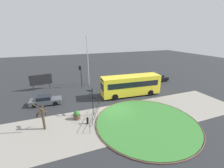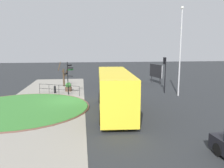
{
  "view_description": "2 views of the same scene",
  "coord_description": "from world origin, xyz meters",
  "px_view_note": "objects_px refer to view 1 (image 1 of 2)",
  "views": [
    {
      "loc": [
        -6.94,
        -16.44,
        9.73
      ],
      "look_at": [
        0.78,
        3.67,
        2.46
      ],
      "focal_mm": 24.0,
      "sensor_mm": 36.0,
      "label": 1
    },
    {
      "loc": [
        21.64,
        1.39,
        5.2
      ],
      "look_at": [
        0.16,
        4.31,
        1.66
      ],
      "focal_mm": 35.58,
      "sensor_mm": 36.0,
      "label": 2
    }
  ],
  "objects_px": {
    "car_trailing": "(159,78)",
    "lamppost_tall": "(88,60)",
    "traffic_light_near": "(80,72)",
    "bollard_foreground": "(87,120)",
    "bus_yellow": "(131,85)",
    "car_near_lane": "(45,100)",
    "billboard_left": "(41,80)",
    "planter_near_signpost": "(77,115)",
    "street_tree_bare": "(43,117)",
    "signpost_directional": "(92,99)"
  },
  "relations": [
    {
      "from": "car_trailing",
      "to": "lamppost_tall",
      "type": "height_order",
      "value": "lamppost_tall"
    },
    {
      "from": "car_trailing",
      "to": "traffic_light_near",
      "type": "distance_m",
      "value": 16.55
    },
    {
      "from": "bollard_foreground",
      "to": "bus_yellow",
      "type": "xyz_separation_m",
      "value": [
        8.44,
        5.73,
        1.32
      ]
    },
    {
      "from": "bollard_foreground",
      "to": "bus_yellow",
      "type": "distance_m",
      "value": 10.29
    },
    {
      "from": "bollard_foreground",
      "to": "lamppost_tall",
      "type": "distance_m",
      "value": 14.7
    },
    {
      "from": "bollard_foreground",
      "to": "traffic_light_near",
      "type": "bearing_deg",
      "value": 83.2
    },
    {
      "from": "traffic_light_near",
      "to": "lamppost_tall",
      "type": "relative_size",
      "value": 0.44
    },
    {
      "from": "traffic_light_near",
      "to": "bollard_foreground",
      "type": "bearing_deg",
      "value": 73.92
    },
    {
      "from": "bus_yellow",
      "to": "car_trailing",
      "type": "bearing_deg",
      "value": -148.61
    },
    {
      "from": "bollard_foreground",
      "to": "car_near_lane",
      "type": "relative_size",
      "value": 0.2
    },
    {
      "from": "billboard_left",
      "to": "bus_yellow",
      "type": "bearing_deg",
      "value": -38.57
    },
    {
      "from": "bus_yellow",
      "to": "planter_near_signpost",
      "type": "distance_m",
      "value": 10.39
    },
    {
      "from": "bus_yellow",
      "to": "billboard_left",
      "type": "bearing_deg",
      "value": -26.53
    },
    {
      "from": "bus_yellow",
      "to": "lamppost_tall",
      "type": "relative_size",
      "value": 1.03
    },
    {
      "from": "street_tree_bare",
      "to": "billboard_left",
      "type": "bearing_deg",
      "value": 93.82
    },
    {
      "from": "car_trailing",
      "to": "car_near_lane",
      "type": "bearing_deg",
      "value": -172.7
    },
    {
      "from": "billboard_left",
      "to": "bollard_foreground",
      "type": "bearing_deg",
      "value": -76.72
    },
    {
      "from": "billboard_left",
      "to": "street_tree_bare",
      "type": "relative_size",
      "value": 1.11
    },
    {
      "from": "bus_yellow",
      "to": "street_tree_bare",
      "type": "relative_size",
      "value": 2.93
    },
    {
      "from": "street_tree_bare",
      "to": "car_trailing",
      "type": "bearing_deg",
      "value": 23.8
    },
    {
      "from": "lamppost_tall",
      "to": "bus_yellow",
      "type": "bearing_deg",
      "value": -56.47
    },
    {
      "from": "bollard_foreground",
      "to": "billboard_left",
      "type": "bearing_deg",
      "value": 111.23
    },
    {
      "from": "traffic_light_near",
      "to": "bus_yellow",
      "type": "bearing_deg",
      "value": 125.99
    },
    {
      "from": "bollard_foreground",
      "to": "bus_yellow",
      "type": "height_order",
      "value": "bus_yellow"
    },
    {
      "from": "bus_yellow",
      "to": "planter_near_signpost",
      "type": "xyz_separation_m",
      "value": [
        -9.4,
        -4.25,
        -1.28
      ]
    },
    {
      "from": "signpost_directional",
      "to": "car_trailing",
      "type": "xyz_separation_m",
      "value": [
        16.7,
        8.88,
        -1.49
      ]
    },
    {
      "from": "bollard_foreground",
      "to": "planter_near_signpost",
      "type": "relative_size",
      "value": 0.81
    },
    {
      "from": "bus_yellow",
      "to": "car_near_lane",
      "type": "bearing_deg",
      "value": -1.97
    },
    {
      "from": "bollard_foreground",
      "to": "bus_yellow",
      "type": "relative_size",
      "value": 0.09
    },
    {
      "from": "bollard_foreground",
      "to": "car_trailing",
      "type": "relative_size",
      "value": 0.22
    },
    {
      "from": "bollard_foreground",
      "to": "planter_near_signpost",
      "type": "height_order",
      "value": "planter_near_signpost"
    },
    {
      "from": "traffic_light_near",
      "to": "billboard_left",
      "type": "height_order",
      "value": "traffic_light_near"
    },
    {
      "from": "bollard_foreground",
      "to": "car_trailing",
      "type": "xyz_separation_m",
      "value": [
        17.75,
        10.54,
        0.22
      ]
    },
    {
      "from": "planter_near_signpost",
      "to": "lamppost_tall",
      "type": "bearing_deg",
      "value": 70.91
    },
    {
      "from": "traffic_light_near",
      "to": "billboard_left",
      "type": "xyz_separation_m",
      "value": [
        -6.91,
        1.32,
        -1.2
      ]
    },
    {
      "from": "lamppost_tall",
      "to": "bollard_foreground",
      "type": "bearing_deg",
      "value": -103.38
    },
    {
      "from": "bollard_foreground",
      "to": "lamppost_tall",
      "type": "xyz_separation_m",
      "value": [
        3.23,
        13.59,
        4.57
      ]
    },
    {
      "from": "bollard_foreground",
      "to": "billboard_left",
      "type": "distance_m",
      "value": 15.0
    },
    {
      "from": "planter_near_signpost",
      "to": "street_tree_bare",
      "type": "relative_size",
      "value": 0.32
    },
    {
      "from": "signpost_directional",
      "to": "bus_yellow",
      "type": "distance_m",
      "value": 8.44
    },
    {
      "from": "car_trailing",
      "to": "billboard_left",
      "type": "relative_size",
      "value": 1.07
    },
    {
      "from": "bus_yellow",
      "to": "car_trailing",
      "type": "height_order",
      "value": "bus_yellow"
    },
    {
      "from": "car_near_lane",
      "to": "planter_near_signpost",
      "type": "relative_size",
      "value": 4.06
    },
    {
      "from": "billboard_left",
      "to": "street_tree_bare",
      "type": "xyz_separation_m",
      "value": [
        0.88,
        -13.22,
        -0.31
      ]
    },
    {
      "from": "lamppost_tall",
      "to": "planter_near_signpost",
      "type": "bearing_deg",
      "value": -109.09
    },
    {
      "from": "lamppost_tall",
      "to": "planter_near_signpost",
      "type": "relative_size",
      "value": 8.71
    },
    {
      "from": "bollard_foreground",
      "to": "street_tree_bare",
      "type": "height_order",
      "value": "street_tree_bare"
    },
    {
      "from": "car_near_lane",
      "to": "lamppost_tall",
      "type": "height_order",
      "value": "lamppost_tall"
    },
    {
      "from": "car_near_lane",
      "to": "planter_near_signpost",
      "type": "distance_m",
      "value": 6.7
    },
    {
      "from": "bollard_foreground",
      "to": "bus_yellow",
      "type": "bearing_deg",
      "value": 34.18
    }
  ]
}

